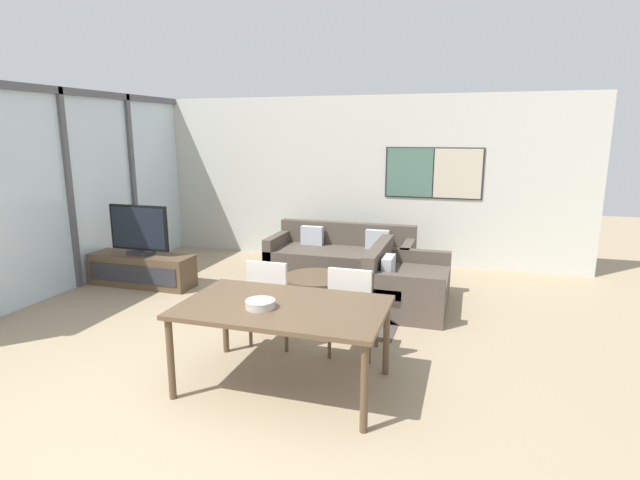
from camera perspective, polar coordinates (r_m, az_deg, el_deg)
name	(u,v)px	position (r m, az deg, el deg)	size (l,w,h in m)	color
ground_plane	(174,434)	(4.14, -16.35, -20.53)	(24.00, 24.00, 0.00)	#9E896B
wall_back	(353,180)	(8.64, 3.83, 6.91)	(7.81, 0.09, 2.80)	silver
window_wall_left	(67,181)	(7.83, -26.94, 6.00)	(0.07, 5.51, 2.80)	silver
area_rug	(316,301)	(6.68, -0.43, -6.97)	(2.34, 2.11, 0.01)	#473D38
tv_console	(142,270)	(7.75, -19.66, -3.24)	(1.55, 0.47, 0.46)	brown
television	(139,231)	(7.62, -19.98, 1.01)	(0.93, 0.20, 0.72)	#2D2D33
sofa_main	(342,258)	(7.84, 2.51, -2.09)	(2.22, 0.96, 0.78)	#51473D
sofa_side	(403,286)	(6.53, 9.43, -5.19)	(0.96, 1.44, 0.78)	#51473D
coffee_table	(316,282)	(6.60, -0.43, -4.87)	(0.87, 0.87, 0.34)	brown
dining_table	(283,312)	(4.34, -4.23, -8.21)	(1.76, 1.08, 0.75)	brown
dining_chair_left	(272,298)	(5.23, -5.51, -6.62)	(0.46, 0.46, 0.93)	beige
dining_chair_centre	(352,307)	(4.97, 3.71, -7.63)	(0.46, 0.46, 0.93)	beige
fruit_bowl	(260,303)	(4.26, -6.83, -7.21)	(0.26, 0.26, 0.07)	#B7B2A8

